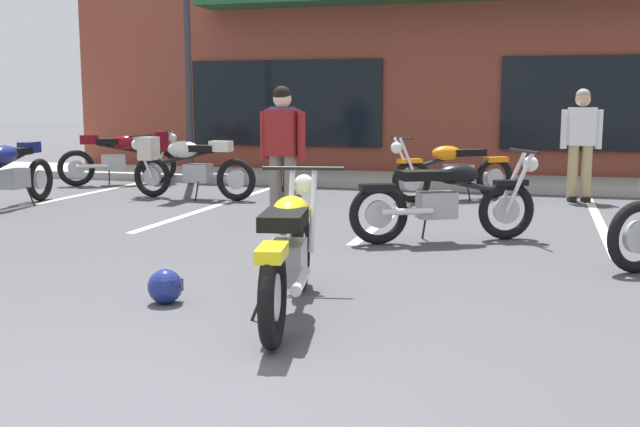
{
  "coord_description": "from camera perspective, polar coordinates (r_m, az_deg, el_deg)",
  "views": [
    {
      "loc": [
        1.85,
        -2.9,
        1.5
      ],
      "look_at": [
        0.08,
        3.22,
        0.55
      ],
      "focal_mm": 42.62,
      "sensor_mm": 36.0,
      "label": 1
    }
  ],
  "objects": [
    {
      "name": "motorcycle_foreground_classic",
      "position": [
        5.32,
        -2.34,
        -2.78
      ],
      "size": [
        0.81,
        2.09,
        0.98
      ],
      "color": "black",
      "rests_on": "ground_plane"
    },
    {
      "name": "painted_stall_lines",
      "position": [
        10.25,
        5.58,
        0.04
      ],
      "size": [
        10.52,
        4.8,
        0.01
      ],
      "color": "silver",
      "rests_on": "ground_plane"
    },
    {
      "name": "person_near_building",
      "position": [
        9.21,
        -2.82,
        5.05
      ],
      "size": [
        0.61,
        0.31,
        1.68
      ],
      "color": "black",
      "rests_on": "ground_plane"
    },
    {
      "name": "ground_plane",
      "position": [
        6.8,
        -0.05,
        -4.26
      ],
      "size": [
        80.0,
        80.0,
        0.0
      ],
      "primitive_type": "plane",
      "color": "#47474C"
    },
    {
      "name": "person_in_shorts_foreground",
      "position": [
        11.96,
        19.02,
        5.39
      ],
      "size": [
        0.61,
        0.32,
        1.68
      ],
      "color": "black",
      "rests_on": "ground_plane"
    },
    {
      "name": "motorcycle_orange_scrambler",
      "position": [
        11.86,
        -10.0,
        3.65
      ],
      "size": [
        2.11,
        0.66,
        0.98
      ],
      "color": "black",
      "rests_on": "ground_plane"
    },
    {
      "name": "motorcycle_black_cruiser",
      "position": [
        11.65,
        9.94,
        3.24
      ],
      "size": [
        1.79,
        1.48,
        0.98
      ],
      "color": "black",
      "rests_on": "ground_plane"
    },
    {
      "name": "motorcycle_blue_standard",
      "position": [
        14.1,
        -14.48,
        4.26
      ],
      "size": [
        1.8,
        1.46,
        0.98
      ],
      "color": "black",
      "rests_on": "ground_plane"
    },
    {
      "name": "motorcycle_cream_vintage",
      "position": [
        11.47,
        -22.47,
        2.97
      ],
      "size": [
        0.66,
        2.11,
        0.98
      ],
      "color": "black",
      "rests_on": "ground_plane"
    },
    {
      "name": "person_by_back_row",
      "position": [
        12.59,
        -2.84,
        5.97
      ],
      "size": [
        0.6,
        0.36,
        1.68
      ],
      "color": "black",
      "rests_on": "ground_plane"
    },
    {
      "name": "helmet_on_pavement",
      "position": [
        5.79,
        -11.54,
        -5.39
      ],
      "size": [
        0.26,
        0.26,
        0.26
      ],
      "color": "navy",
      "rests_on": "ground_plane"
    },
    {
      "name": "brick_storefront_building",
      "position": [
        17.52,
        10.27,
        10.27
      ],
      "size": [
        15.56,
        6.54,
        4.17
      ],
      "color": "brown",
      "rests_on": "ground_plane"
    },
    {
      "name": "motorcycle_red_sportbike",
      "position": [
        8.19,
        9.44,
        1.08
      ],
      "size": [
        1.93,
        1.25,
        0.98
      ],
      "color": "black",
      "rests_on": "ground_plane"
    },
    {
      "name": "sidewalk_kerb",
      "position": [
        13.77,
        8.36,
        2.43
      ],
      "size": [
        22.0,
        1.8,
        0.14
      ],
      "primitive_type": "cube",
      "color": "#A8A59E",
      "rests_on": "ground_plane"
    }
  ]
}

